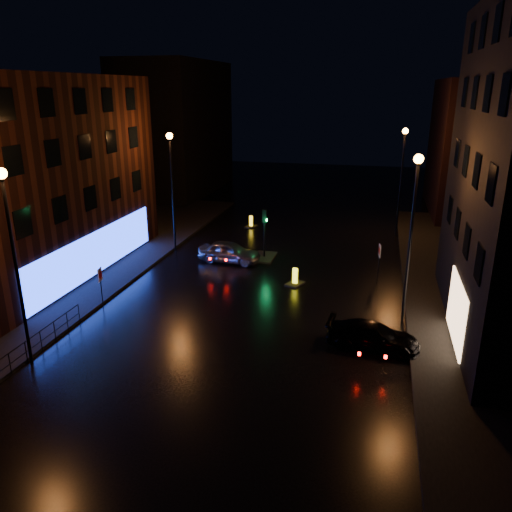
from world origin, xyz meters
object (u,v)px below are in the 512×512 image
(bollard_far, at_px, (251,225))
(road_sign_right, at_px, (379,254))
(traffic_signal, at_px, (264,251))
(bollard_near, at_px, (295,281))
(road_sign_left, at_px, (100,278))
(dark_sedan, at_px, (373,336))
(silver_hatchback, at_px, (229,252))

(bollard_far, distance_m, road_sign_right, 14.75)
(traffic_signal, xyz_separation_m, bollard_near, (2.89, -4.39, -0.27))
(bollard_near, xyz_separation_m, bollard_far, (-5.80, 12.06, -0.02))
(traffic_signal, height_order, bollard_near, traffic_signal)
(bollard_far, xyz_separation_m, road_sign_right, (10.61, -10.14, 1.49))
(traffic_signal, xyz_separation_m, bollard_far, (-2.91, 7.68, -0.29))
(road_sign_left, xyz_separation_m, road_sign_right, (14.39, 7.47, 0.08))
(traffic_signal, bearing_deg, bollard_near, -56.60)
(dark_sedan, xyz_separation_m, bollard_far, (-10.50, 18.87, -0.39))
(dark_sedan, relative_size, road_sign_left, 1.92)
(bollard_near, relative_size, road_sign_left, 0.64)
(road_sign_left, bearing_deg, dark_sedan, -16.14)
(road_sign_right, bearing_deg, bollard_far, -52.93)
(dark_sedan, relative_size, road_sign_right, 1.82)
(bollard_near, height_order, road_sign_right, road_sign_right)
(road_sign_left, distance_m, road_sign_right, 16.22)
(road_sign_left, bearing_deg, traffic_signal, 44.90)
(silver_hatchback, relative_size, road_sign_left, 1.93)
(silver_hatchback, bearing_deg, traffic_signal, -53.30)
(traffic_signal, distance_m, bollard_far, 8.21)
(bollard_near, bearing_deg, dark_sedan, -34.91)
(silver_hatchback, bearing_deg, bollard_near, -117.13)
(traffic_signal, relative_size, road_sign_right, 1.52)
(bollard_near, bearing_deg, traffic_signal, 143.87)
(traffic_signal, bearing_deg, bollard_far, 110.77)
(bollard_near, bearing_deg, silver_hatchback, 169.25)
(dark_sedan, bearing_deg, road_sign_right, 4.37)
(traffic_signal, height_order, road_sign_right, traffic_signal)
(road_sign_right, bearing_deg, dark_sedan, 80.10)
(dark_sedan, bearing_deg, traffic_signal, 39.19)
(dark_sedan, distance_m, bollard_near, 8.28)
(road_sign_right, bearing_deg, bollard_near, 12.64)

